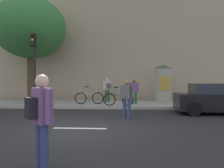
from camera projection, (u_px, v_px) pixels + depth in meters
name	position (u px, v px, depth m)	size (l,w,h in m)	color
ground_plane	(80.00, 128.00, 7.62)	(80.00, 80.00, 0.00)	#232326
sidewalk_curb	(102.00, 104.00, 14.60)	(36.00, 4.00, 0.15)	#9E9B93
lane_markings	(80.00, 128.00, 7.62)	(25.80, 0.16, 0.01)	silver
building_backdrop	(108.00, 36.00, 19.50)	(36.00, 5.00, 10.81)	tan
traffic_light	(34.00, 57.00, 13.02)	(0.24, 0.45, 4.12)	black
poster_column	(163.00, 83.00, 15.06)	(1.18, 1.18, 2.49)	#9E9B93
street_tree	(30.00, 28.00, 15.12)	(4.75, 4.75, 6.98)	#4C3826
pedestrian_with_backpack	(41.00, 114.00, 3.96)	(0.52, 0.52, 1.72)	navy
pedestrian_with_bag	(127.00, 96.00, 9.68)	(0.56, 0.45, 1.63)	navy
pedestrian_near_pole	(134.00, 90.00, 14.04)	(0.60, 0.29, 1.50)	#1E5938
pedestrian_in_red_top	(107.00, 88.00, 15.36)	(0.52, 0.52, 1.62)	#1E5938
bicycle_leaning	(89.00, 98.00, 13.91)	(1.76, 0.31, 1.09)	black
bicycle_upright	(119.00, 99.00, 13.07)	(1.76, 0.33, 1.09)	black
parked_car_dark	(221.00, 99.00, 10.91)	(4.37, 2.07, 1.46)	black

